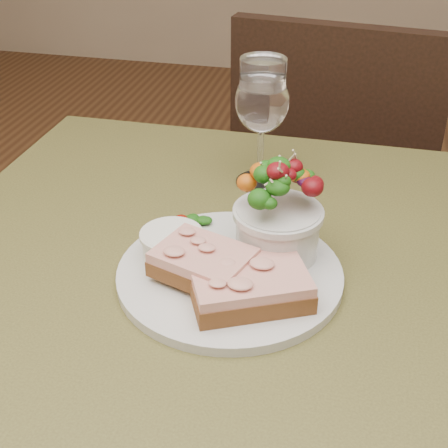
% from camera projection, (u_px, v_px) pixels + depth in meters
% --- Properties ---
extents(cafe_table, '(0.80, 0.80, 0.75)m').
position_uv_depth(cafe_table, '(229.00, 333.00, 0.80)').
color(cafe_table, '#423F1C').
rests_on(cafe_table, ground).
extents(chair_far, '(0.47, 0.47, 0.90)m').
position_uv_depth(chair_far, '(333.00, 250.00, 1.59)').
color(chair_far, black).
rests_on(chair_far, ground).
extents(dinner_plate, '(0.26, 0.26, 0.01)m').
position_uv_depth(dinner_plate, '(230.00, 274.00, 0.73)').
color(dinner_plate, silver).
rests_on(dinner_plate, cafe_table).
extents(sandwich_front, '(0.15, 0.14, 0.03)m').
position_uv_depth(sandwich_front, '(249.00, 283.00, 0.68)').
color(sandwich_front, '#452512').
rests_on(sandwich_front, dinner_plate).
extents(sandwich_back, '(0.12, 0.11, 0.03)m').
position_uv_depth(sandwich_back, '(204.00, 262.00, 0.70)').
color(sandwich_back, '#452512').
rests_on(sandwich_back, dinner_plate).
extents(ramekin, '(0.07, 0.07, 0.04)m').
position_uv_depth(ramekin, '(172.00, 244.00, 0.74)').
color(ramekin, white).
rests_on(ramekin, dinner_plate).
extents(salad_bowl, '(0.10, 0.10, 0.13)m').
position_uv_depth(salad_bowl, '(278.00, 211.00, 0.72)').
color(salad_bowl, silver).
rests_on(salad_bowl, dinner_plate).
extents(garnish, '(0.05, 0.04, 0.02)m').
position_uv_depth(garnish, '(190.00, 224.00, 0.80)').
color(garnish, '#0F380A').
rests_on(garnish, dinner_plate).
extents(wine_glass, '(0.08, 0.08, 0.18)m').
position_uv_depth(wine_glass, '(262.00, 105.00, 0.87)').
color(wine_glass, white).
rests_on(wine_glass, cafe_table).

